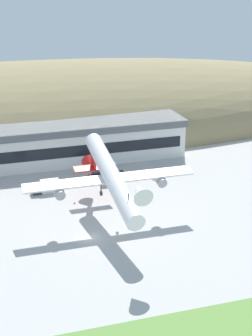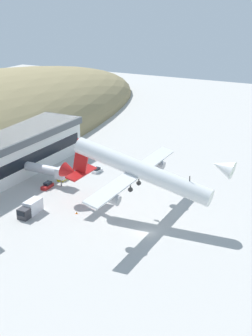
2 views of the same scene
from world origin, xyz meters
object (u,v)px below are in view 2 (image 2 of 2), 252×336
cargo_airplane (137,171)px  service_car_0 (63,178)px  jetway_1 (49,170)px  service_car_1 (97,170)px  traffic_cone_1 (76,213)px  fuel_truck (31,208)px  service_car_2 (47,186)px

cargo_airplane → service_car_0: size_ratio=10.67×
jetway_1 → service_car_0: size_ratio=3.32×
jetway_1 → service_car_0: bearing=-24.7°
jetway_1 → service_car_1: size_ratio=3.65×
cargo_airplane → service_car_0: (11.01, 29.19, -11.06)m
traffic_cone_1 → service_car_0: bearing=42.8°
jetway_1 → cargo_airplane: size_ratio=0.31×
cargo_airplane → traffic_cone_1: (-5.83, 13.62, -11.40)m
jetway_1 → fuel_truck: jetway_1 is taller
service_car_0 → service_car_2: (-7.04, 0.41, 0.08)m
traffic_cone_1 → cargo_airplane: bearing=-66.8°
service_car_2 → fuel_truck: bearing=-157.4°
traffic_cone_1 → jetway_1: bearing=54.0°
service_car_1 → traffic_cone_1: service_car_1 is taller
cargo_airplane → fuel_truck: bearing=115.7°
jetway_1 → fuel_truck: bearing=-156.7°
fuel_truck → service_car_1: bearing=0.7°
service_car_1 → traffic_cone_1: (-26.59, -10.06, -0.30)m
service_car_0 → service_car_1: bearing=-29.4°
cargo_airplane → fuel_truck: cargo_airplane is taller
service_car_1 → service_car_0: bearing=150.6°
service_car_1 → service_car_2: 17.81m
fuel_truck → traffic_cone_1: bearing=-60.9°
jetway_1 → service_car_2: size_ratio=3.22×
service_car_1 → service_car_2: size_ratio=0.88×
cargo_airplane → service_car_1: size_ratio=11.75×
jetway_1 → cargo_airplane: (-6.88, -31.09, 7.69)m
fuel_truck → cargo_airplane: bearing=-64.3°
cargo_airplane → traffic_cone_1: size_ratio=76.37×
cargo_airplane → service_car_1: bearing=48.7°
cargo_airplane → service_car_2: bearing=82.4°
cargo_airplane → jetway_1: bearing=77.5°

